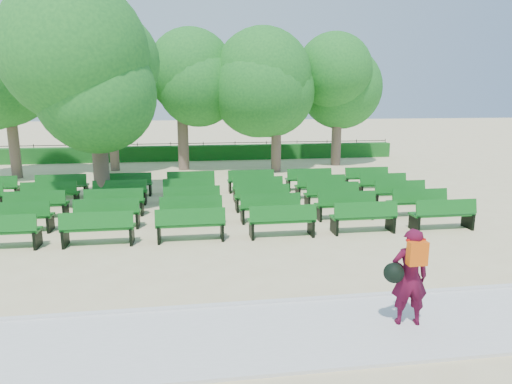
% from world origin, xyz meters
% --- Properties ---
extents(ground, '(120.00, 120.00, 0.00)m').
position_xyz_m(ground, '(0.00, 0.00, 0.00)').
color(ground, beige).
extents(paving, '(30.00, 2.20, 0.06)m').
position_xyz_m(paving, '(0.00, -7.40, 0.03)').
color(paving, silver).
rests_on(paving, ground).
extents(curb, '(30.00, 0.12, 0.10)m').
position_xyz_m(curb, '(0.00, -6.25, 0.05)').
color(curb, silver).
rests_on(curb, ground).
extents(hedge, '(26.00, 0.70, 0.90)m').
position_xyz_m(hedge, '(0.00, 14.00, 0.45)').
color(hedge, '#16581A').
rests_on(hedge, ground).
extents(fence, '(26.00, 0.10, 1.02)m').
position_xyz_m(fence, '(0.00, 14.40, 0.00)').
color(fence, black).
rests_on(fence, ground).
extents(tree_line, '(21.80, 6.80, 7.04)m').
position_xyz_m(tree_line, '(0.00, 10.00, 0.00)').
color(tree_line, '#1F7323').
rests_on(tree_line, ground).
extents(bench_array, '(1.92, 0.68, 1.19)m').
position_xyz_m(bench_array, '(0.11, 1.09, 0.10)').
color(bench_array, '#105C18').
rests_on(bench_array, ground).
extents(tree_among, '(4.63, 4.63, 6.51)m').
position_xyz_m(tree_among, '(-3.06, 2.68, 4.40)').
color(tree_among, brown).
rests_on(tree_among, ground).
extents(person, '(0.83, 0.52, 1.71)m').
position_xyz_m(person, '(3.71, -7.40, 0.95)').
color(person, '#480A21').
rests_on(person, ground).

